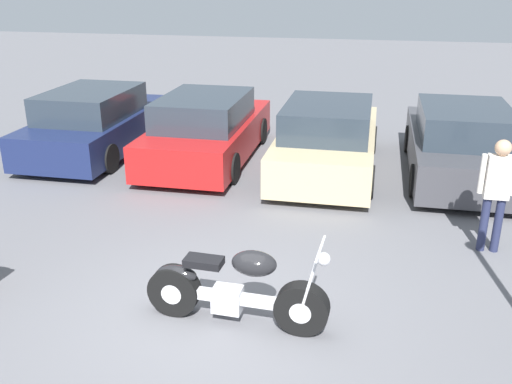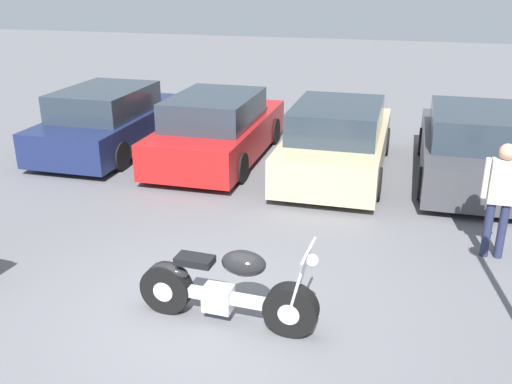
% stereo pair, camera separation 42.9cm
% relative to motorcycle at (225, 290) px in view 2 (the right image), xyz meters
% --- Properties ---
extents(ground_plane, '(60.00, 60.00, 0.00)m').
position_rel_motorcycle_xyz_m(ground_plane, '(-0.26, -0.01, -0.43)').
color(ground_plane, slate).
extents(motorcycle, '(2.17, 0.62, 1.11)m').
position_rel_motorcycle_xyz_m(motorcycle, '(0.00, 0.00, 0.00)').
color(motorcycle, black).
rests_on(motorcycle, ground_plane).
extents(parked_car_navy, '(1.96, 4.52, 1.45)m').
position_rel_motorcycle_xyz_m(parked_car_navy, '(-4.67, 5.96, 0.24)').
color(parked_car_navy, '#19234C').
rests_on(parked_car_navy, ground_plane).
extents(parked_car_red, '(1.96, 4.52, 1.45)m').
position_rel_motorcycle_xyz_m(parked_car_red, '(-2.06, 5.89, 0.24)').
color(parked_car_red, red).
rests_on(parked_car_red, ground_plane).
extents(parked_car_champagne, '(1.96, 4.52, 1.45)m').
position_rel_motorcycle_xyz_m(parked_car_champagne, '(0.54, 5.68, 0.24)').
color(parked_car_champagne, '#C6B284').
rests_on(parked_car_champagne, ground_plane).
extents(parked_car_dark_grey, '(1.96, 4.52, 1.45)m').
position_rel_motorcycle_xyz_m(parked_car_dark_grey, '(3.14, 5.90, 0.24)').
color(parked_car_dark_grey, '#3D3D42').
rests_on(parked_car_dark_grey, ground_plane).
extents(person_standing, '(0.52, 0.23, 1.70)m').
position_rel_motorcycle_xyz_m(person_standing, '(3.21, 2.56, 0.58)').
color(person_standing, '#232847').
rests_on(person_standing, ground_plane).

